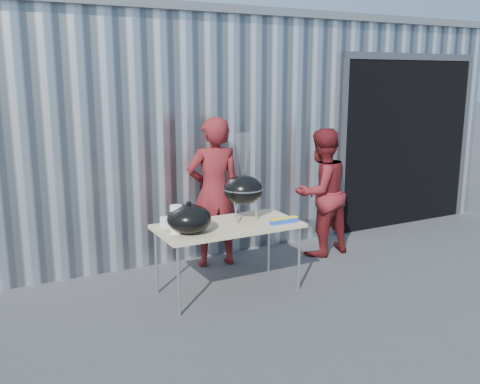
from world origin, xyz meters
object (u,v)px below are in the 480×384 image
person_bystander (321,192)px  person_cook (214,192)px  kettle_grill (243,182)px  folding_table (228,228)px

person_bystander → person_cook: bearing=-17.7°
kettle_grill → person_cook: (0.03, 0.77, -0.27)m
kettle_grill → person_bystander: kettle_grill is taller
person_cook → person_bystander: bearing=179.1°
person_bystander → kettle_grill: bearing=13.1°
person_bystander → folding_table: bearing=12.8°
kettle_grill → person_cook: bearing=88.1°
folding_table → person_cook: person_cook is taller
person_cook → kettle_grill: bearing=98.0°
folding_table → kettle_grill: kettle_grill is taller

